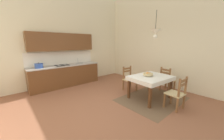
# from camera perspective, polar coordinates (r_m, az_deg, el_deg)

# --- Properties ---
(ground_plane) EXTENTS (6.41, 6.31, 0.10)m
(ground_plane) POSITION_cam_1_polar(r_m,az_deg,el_deg) (3.90, -1.94, -16.17)
(ground_plane) COLOR #935B42
(wall_back) EXTENTS (6.41, 0.12, 4.15)m
(wall_back) POSITION_cam_1_polar(r_m,az_deg,el_deg) (6.00, -20.52, 13.98)
(wall_back) COLOR beige
(wall_back) RESTS_ON ground_plane
(wall_right) EXTENTS (0.12, 6.31, 4.15)m
(wall_right) POSITION_cam_1_polar(r_m,az_deg,el_deg) (5.79, 22.05, 13.97)
(wall_right) COLOR beige
(wall_right) RESTS_ON ground_plane
(area_rug) EXTENTS (2.10, 1.60, 0.01)m
(area_rug) POSITION_cam_1_polar(r_m,az_deg,el_deg) (4.43, 17.66, -12.37)
(area_rug) COLOR brown
(area_rug) RESTS_ON ground_plane
(kitchen_cabinetry) EXTENTS (2.86, 0.63, 2.20)m
(kitchen_cabinetry) POSITION_cam_1_polar(r_m,az_deg,el_deg) (5.68, -20.52, 1.76)
(kitchen_cabinetry) COLOR brown
(kitchen_cabinetry) RESTS_ON ground_plane
(dining_table) EXTENTS (1.36, 1.10, 0.75)m
(dining_table) POSITION_cam_1_polar(r_m,az_deg,el_deg) (4.27, 17.04, -4.37)
(dining_table) COLOR #56331C
(dining_table) RESTS_ON ground_plane
(dining_chair_kitchen_side) EXTENTS (0.46, 0.46, 0.93)m
(dining_chair_kitchen_side) POSITION_cam_1_polar(r_m,az_deg,el_deg) (4.87, 7.87, -4.18)
(dining_chair_kitchen_side) COLOR #D1BC89
(dining_chair_kitchen_side) RESTS_ON ground_plane
(dining_chair_window_side) EXTENTS (0.48, 0.48, 0.93)m
(dining_chair_window_side) POSITION_cam_1_polar(r_m,az_deg,el_deg) (5.16, 23.68, -4.18)
(dining_chair_window_side) COLOR #D1BC89
(dining_chair_window_side) RESTS_ON ground_plane
(dining_chair_camera_side) EXTENTS (0.45, 0.45, 0.93)m
(dining_chair_camera_side) POSITION_cam_1_polar(r_m,az_deg,el_deg) (3.91, 27.21, -9.56)
(dining_chair_camera_side) COLOR #D1BC89
(dining_chair_camera_side) RESTS_ON ground_plane
(fruit_bowl) EXTENTS (0.30, 0.30, 0.12)m
(fruit_bowl) POSITION_cam_1_polar(r_m,az_deg,el_deg) (4.22, 16.04, -1.87)
(fruit_bowl) COLOR tan
(fruit_bowl) RESTS_ON dining_table
(pendant_lamp) EXTENTS (0.32, 0.32, 0.80)m
(pendant_lamp) POSITION_cam_1_polar(r_m,az_deg,el_deg) (4.19, 19.08, 16.01)
(pendant_lamp) COLOR black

